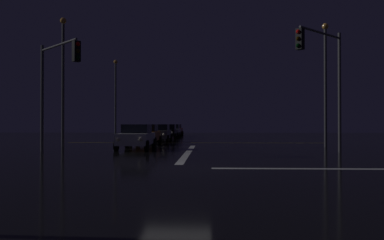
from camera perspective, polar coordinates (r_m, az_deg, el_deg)
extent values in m
cube|color=black|center=(14.54, -2.26, -7.05)|extent=(120.00, 120.00, 0.10)
cube|color=white|center=(22.61, -0.55, -4.60)|extent=(0.35, 13.91, 0.01)
cube|color=yellow|center=(34.18, 0.48, -3.24)|extent=(22.00, 0.15, 0.01)
cube|color=silver|center=(25.34, -7.92, -2.65)|extent=(1.80, 4.20, 0.70)
cube|color=black|center=(25.52, -7.83, -1.24)|extent=(1.60, 2.00, 0.55)
cylinder|color=black|center=(23.68, -6.45, -3.65)|extent=(0.22, 0.64, 0.64)
cylinder|color=black|center=(24.03, -10.70, -3.60)|extent=(0.22, 0.64, 0.64)
cylinder|color=black|center=(26.74, -5.42, -3.30)|extent=(0.22, 0.64, 0.64)
cylinder|color=black|center=(27.05, -9.20, -3.26)|extent=(0.22, 0.64, 0.64)
sphere|color=#F9EFC6|center=(23.14, -7.28, -2.73)|extent=(0.22, 0.22, 0.22)
sphere|color=#F9EFC6|center=(23.40, -10.42, -2.70)|extent=(0.22, 0.22, 0.22)
cube|color=#C66014|center=(31.02, -6.58, -2.28)|extent=(1.80, 4.20, 0.70)
cube|color=black|center=(31.21, -6.52, -1.12)|extent=(1.60, 2.00, 0.55)
cylinder|color=black|center=(29.37, -5.33, -3.06)|extent=(0.22, 0.64, 0.64)
cylinder|color=black|center=(29.67, -8.78, -3.03)|extent=(0.22, 0.64, 0.64)
cylinder|color=black|center=(32.44, -4.58, -2.82)|extent=(0.22, 0.64, 0.64)
cylinder|color=black|center=(32.71, -7.72, -2.80)|extent=(0.22, 0.64, 0.64)
sphere|color=#F9EFC6|center=(28.83, -5.97, -2.31)|extent=(0.22, 0.22, 0.22)
sphere|color=#F9EFC6|center=(29.05, -8.51, -2.29)|extent=(0.22, 0.22, 0.22)
cube|color=slate|center=(36.41, -4.66, -2.03)|extent=(1.80, 4.20, 0.70)
cube|color=black|center=(36.60, -4.62, -1.04)|extent=(1.60, 2.00, 0.55)
cylinder|color=black|center=(34.78, -3.50, -2.68)|extent=(0.22, 0.64, 0.64)
cylinder|color=black|center=(35.02, -6.44, -2.66)|extent=(0.22, 0.64, 0.64)
cylinder|color=black|center=(37.87, -3.02, -2.51)|extent=(0.22, 0.64, 0.64)
cylinder|color=black|center=(38.08, -5.71, -2.49)|extent=(0.22, 0.64, 0.64)
sphere|color=#F9EFC6|center=(34.23, -4.02, -2.04)|extent=(0.22, 0.22, 0.22)
sphere|color=#F9EFC6|center=(34.40, -6.17, -2.03)|extent=(0.22, 0.22, 0.22)
cube|color=black|center=(43.00, -3.47, -1.81)|extent=(1.80, 4.20, 0.70)
cube|color=black|center=(43.19, -3.44, -0.98)|extent=(1.60, 2.00, 0.55)
cylinder|color=black|center=(41.38, -2.45, -2.34)|extent=(0.22, 0.64, 0.64)
cylinder|color=black|center=(41.57, -4.92, -2.33)|extent=(0.22, 0.64, 0.64)
cylinder|color=black|center=(44.47, -2.10, -2.22)|extent=(0.22, 0.64, 0.64)
cylinder|color=black|center=(44.65, -4.41, -2.21)|extent=(0.22, 0.64, 0.64)
sphere|color=#F9EFC6|center=(40.83, -2.87, -1.81)|extent=(0.22, 0.22, 0.22)
sphere|color=#F9EFC6|center=(40.97, -4.68, -1.80)|extent=(0.22, 0.22, 0.22)
cube|color=#B7B7BC|center=(48.75, -2.81, -1.67)|extent=(1.80, 4.20, 0.70)
cube|color=black|center=(48.94, -2.78, -0.93)|extent=(1.60, 2.00, 0.55)
cylinder|color=black|center=(47.13, -1.89, -2.13)|extent=(0.22, 0.64, 0.64)
cylinder|color=black|center=(47.30, -4.07, -2.12)|extent=(0.22, 0.64, 0.64)
cylinder|color=black|center=(50.22, -1.62, -2.04)|extent=(0.22, 0.64, 0.64)
cylinder|color=black|center=(50.38, -3.66, -2.03)|extent=(0.22, 0.64, 0.64)
sphere|color=#F9EFC6|center=(46.58, -2.25, -1.66)|extent=(0.22, 0.22, 0.22)
sphere|color=#F9EFC6|center=(46.70, -3.84, -1.65)|extent=(0.22, 0.22, 0.22)
cube|color=maroon|center=(54.53, -2.40, -1.55)|extent=(1.80, 4.20, 0.70)
cube|color=black|center=(54.72, -2.38, -0.90)|extent=(1.60, 2.00, 0.55)
cylinder|color=black|center=(52.92, -1.57, -1.96)|extent=(0.22, 0.64, 0.64)
cylinder|color=black|center=(53.08, -3.51, -1.96)|extent=(0.22, 0.64, 0.64)
cylinder|color=black|center=(56.02, -1.35, -1.89)|extent=(0.22, 0.64, 0.64)
cylinder|color=black|center=(56.16, -3.18, -1.88)|extent=(0.22, 0.64, 0.64)
sphere|color=#F9EFC6|center=(52.37, -1.89, -1.54)|extent=(0.22, 0.22, 0.22)
sphere|color=#F9EFC6|center=(52.48, -3.30, -1.54)|extent=(0.22, 0.22, 0.22)
cylinder|color=#4C4C51|center=(24.13, 20.21, 3.68)|extent=(0.18, 0.18, 6.74)
cylinder|color=#4C4C51|center=(22.82, 17.83, 11.71)|extent=(2.92, 2.92, 0.12)
cube|color=black|center=(21.01, 15.07, 11.03)|extent=(0.46, 0.46, 1.05)
sphere|color=red|center=(20.95, 14.83, 12.03)|extent=(0.22, 0.22, 0.22)
sphere|color=black|center=(20.88, 14.83, 11.11)|extent=(0.22, 0.22, 0.22)
sphere|color=black|center=(20.82, 14.84, 10.18)|extent=(0.22, 0.22, 0.22)
cylinder|color=#4C4C51|center=(24.94, -20.49, 2.91)|extent=(0.18, 0.18, 6.18)
cylinder|color=#4C4C51|center=(23.33, -18.46, 10.05)|extent=(3.11, 3.11, 0.12)
cube|color=black|center=(21.31, -16.09, 9.35)|extent=(0.46, 0.46, 1.05)
sphere|color=red|center=(21.23, -15.89, 10.34)|extent=(0.22, 0.22, 0.22)
sphere|color=black|center=(21.17, -15.89, 9.42)|extent=(0.22, 0.22, 0.22)
sphere|color=black|center=(21.11, -15.90, 8.50)|extent=(0.22, 0.22, 0.22)
cylinder|color=#424247|center=(29.35, 18.41, 4.34)|extent=(0.20, 0.20, 8.19)
sphere|color=#F9AD47|center=(30.02, 18.38, 12.50)|extent=(0.44, 0.44, 0.44)
cylinder|color=#424247|center=(30.12, -17.84, 4.79)|extent=(0.20, 0.20, 8.79)
sphere|color=#F9AD47|center=(30.89, -17.81, 13.27)|extent=(0.44, 0.44, 0.44)
cylinder|color=#424247|center=(45.41, -10.80, 2.67)|extent=(0.20, 0.20, 8.33)
sphere|color=#F9AD47|center=(45.86, -10.79, 8.10)|extent=(0.44, 0.44, 0.44)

